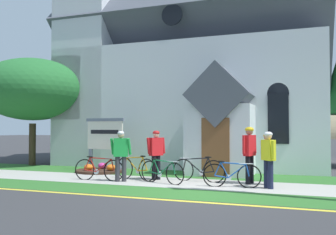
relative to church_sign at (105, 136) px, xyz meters
name	(u,v)px	position (x,y,z in m)	size (l,w,h in m)	color
ground	(222,176)	(4.77, 0.08, -1.40)	(140.00, 140.00, 0.00)	#333335
sidewalk_slab	(139,181)	(2.46, -2.10, -1.40)	(32.00, 2.18, 0.01)	#A8A59E
grass_verge	(112,189)	(2.46, -3.97, -1.40)	(32.00, 1.57, 0.01)	#2D6628
church_lawn	(163,173)	(2.46, 0.11, -1.40)	(24.00, 2.23, 0.01)	#2D6628
curb_paint_stripe	(95,195)	(2.46, -4.90, -1.40)	(28.00, 0.16, 0.01)	yellow
church_building	(194,70)	(2.15, 5.68, 3.45)	(12.54, 11.34, 13.09)	silver
church_sign	(105,136)	(0.00, 0.00, 0.00)	(1.76, 0.25, 2.14)	slate
flower_bed	(100,170)	(0.01, -0.36, -1.32)	(1.96, 1.96, 0.34)	#382319
bicycle_black	(162,172)	(3.35, -2.38, -1.04)	(1.64, 0.60, 0.80)	black
bicycle_yellow	(231,175)	(5.56, -2.46, -1.04)	(1.69, 0.25, 0.80)	black
bicycle_orange	(136,168)	(2.23, -1.88, -1.02)	(1.70, 0.64, 0.85)	black
bicycle_silver	(99,169)	(1.16, -2.47, -1.03)	(1.77, 0.17, 0.82)	black
bicycle_white	(199,170)	(4.34, -1.62, -1.02)	(1.80, 0.31, 0.85)	black
cyclist_in_orange_jersey	(121,152)	(1.98, -2.49, -0.45)	(0.64, 0.36, 1.64)	#2D2D33
cyclist_in_yellow_jersey	(267,155)	(6.51, -1.61, -0.49)	(0.43, 0.68, 1.58)	#191E38
cyclist_in_white_jersey	(156,151)	(2.90, -1.73, -0.44)	(0.46, 0.63, 1.65)	black
cyclist_in_blue_jersey	(249,150)	(5.97, -1.62, -0.35)	(0.36, 0.69, 1.77)	black
cyclist_in_red_jersey	(268,155)	(6.60, -2.32, -0.46)	(0.44, 0.69, 1.63)	#191E38
yard_deciduous_tree	(33,90)	(-4.47, 1.08, 2.15)	(4.96, 4.96, 5.02)	#3D2D1E
distant_hill	(287,136)	(4.38, 75.08, -1.40)	(84.67, 44.43, 16.19)	#847A5B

